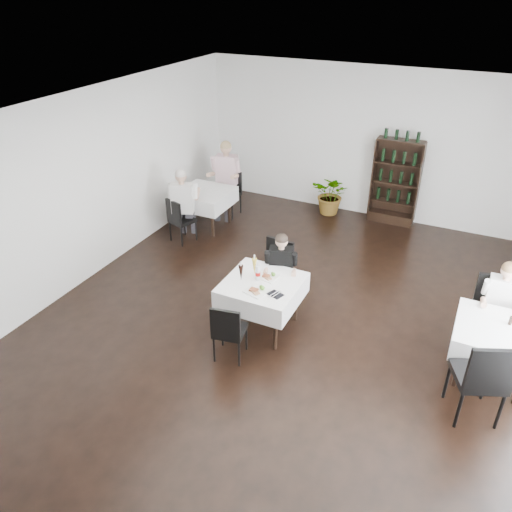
# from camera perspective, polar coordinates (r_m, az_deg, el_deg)

# --- Properties ---
(room_shell) EXTENTS (9.00, 9.00, 9.00)m
(room_shell) POSITION_cam_1_polar(r_m,az_deg,el_deg) (6.41, 3.20, 1.90)
(room_shell) COLOR black
(room_shell) RESTS_ON ground
(wine_shelf) EXTENTS (0.90, 0.28, 1.75)m
(wine_shelf) POSITION_cam_1_polar(r_m,az_deg,el_deg) (10.35, 15.63, 8.04)
(wine_shelf) COLOR black
(wine_shelf) RESTS_ON ground
(main_table) EXTENTS (1.03, 1.03, 0.77)m
(main_table) POSITION_cam_1_polar(r_m,az_deg,el_deg) (6.96, 0.72, -4.01)
(main_table) COLOR black
(main_table) RESTS_ON ground
(left_table) EXTENTS (0.98, 0.98, 0.77)m
(left_table) POSITION_cam_1_polar(r_m,az_deg,el_deg) (9.92, -5.82, 6.63)
(left_table) COLOR black
(left_table) RESTS_ON ground
(right_table) EXTENTS (0.98, 0.98, 0.77)m
(right_table) POSITION_cam_1_polar(r_m,az_deg,el_deg) (6.79, 25.77, -8.42)
(right_table) COLOR black
(right_table) RESTS_ON ground
(potted_tree) EXTENTS (0.85, 0.76, 0.86)m
(potted_tree) POSITION_cam_1_polar(r_m,az_deg,el_deg) (10.63, 8.64, 6.96)
(potted_tree) COLOR #205C1F
(potted_tree) RESTS_ON ground
(main_chair_far) EXTENTS (0.49, 0.50, 1.00)m
(main_chair_far) POSITION_cam_1_polar(r_m,az_deg,el_deg) (7.59, 2.27, -1.34)
(main_chair_far) COLOR black
(main_chair_far) RESTS_ON ground
(main_chair_near) EXTENTS (0.46, 0.46, 0.86)m
(main_chair_near) POSITION_cam_1_polar(r_m,az_deg,el_deg) (6.49, -3.19, -8.35)
(main_chair_near) COLOR black
(main_chair_near) RESTS_ON ground
(left_chair_far) EXTENTS (0.42, 0.43, 0.91)m
(left_chair_far) POSITION_cam_1_polar(r_m,az_deg,el_deg) (10.50, -2.94, 7.49)
(left_chair_far) COLOR black
(left_chair_far) RESTS_ON ground
(left_chair_near) EXTENTS (0.51, 0.51, 0.87)m
(left_chair_near) POSITION_cam_1_polar(r_m,az_deg,el_deg) (9.42, -8.80, 4.32)
(left_chair_near) COLOR black
(left_chair_near) RESTS_ON ground
(right_chair_far) EXTENTS (0.54, 0.55, 1.04)m
(right_chair_far) POSITION_cam_1_polar(r_m,az_deg,el_deg) (7.37, 25.37, -5.45)
(right_chair_far) COLOR black
(right_chair_far) RESTS_ON ground
(right_chair_near) EXTENTS (0.68, 0.68, 1.14)m
(right_chair_near) POSITION_cam_1_polar(r_m,az_deg,el_deg) (6.12, 24.51, -12.38)
(right_chair_near) COLOR black
(right_chair_near) RESTS_ON ground
(diner_main) EXTENTS (0.54, 0.57, 1.26)m
(diner_main) POSITION_cam_1_polar(r_m,az_deg,el_deg) (7.28, 2.83, -1.36)
(diner_main) COLOR #3A3940
(diner_main) RESTS_ON ground
(diner_left_far) EXTENTS (0.64, 0.67, 1.57)m
(diner_left_far) POSITION_cam_1_polar(r_m,az_deg,el_deg) (10.29, -3.50, 9.37)
(diner_left_far) COLOR #3A3940
(diner_left_far) RESTS_ON ground
(diner_left_near) EXTENTS (0.63, 0.67, 1.44)m
(diner_left_near) POSITION_cam_1_polar(r_m,az_deg,el_deg) (9.37, -8.29, 6.47)
(diner_left_near) COLOR #3A3940
(diner_left_near) RESTS_ON ground
(diner_right_far) EXTENTS (0.50, 0.50, 1.31)m
(diner_right_far) POSITION_cam_1_polar(r_m,az_deg,el_deg) (7.25, 26.17, -4.64)
(diner_right_far) COLOR #3A3940
(diner_right_far) RESTS_ON ground
(plate_far) EXTENTS (0.28, 0.28, 0.08)m
(plate_far) POSITION_cam_1_polar(r_m,az_deg,el_deg) (6.96, 1.48, -2.36)
(plate_far) COLOR white
(plate_far) RESTS_ON main_table
(plate_near) EXTENTS (0.33, 0.33, 0.08)m
(plate_near) POSITION_cam_1_polar(r_m,az_deg,el_deg) (6.66, 0.11, -3.97)
(plate_near) COLOR white
(plate_near) RESTS_ON main_table
(pilsner_dark) EXTENTS (0.07, 0.07, 0.30)m
(pilsner_dark) POSITION_cam_1_polar(r_m,az_deg,el_deg) (6.85, -1.72, -1.94)
(pilsner_dark) COLOR black
(pilsner_dark) RESTS_ON main_table
(pilsner_lager) EXTENTS (0.07, 0.07, 0.31)m
(pilsner_lager) POSITION_cam_1_polar(r_m,az_deg,el_deg) (6.99, -0.18, -1.18)
(pilsner_lager) COLOR gold
(pilsner_lager) RESTS_ON main_table
(coke_bottle) EXTENTS (0.07, 0.07, 0.28)m
(coke_bottle) POSITION_cam_1_polar(r_m,az_deg,el_deg) (6.87, 0.21, -1.92)
(coke_bottle) COLOR silver
(coke_bottle) RESTS_ON main_table
(napkin_cutlery) EXTENTS (0.23, 0.21, 0.02)m
(napkin_cutlery) POSITION_cam_1_polar(r_m,az_deg,el_deg) (6.62, 2.25, -4.40)
(napkin_cutlery) COLOR black
(napkin_cutlery) RESTS_ON main_table
(pepper_mill) EXTENTS (0.05, 0.05, 0.11)m
(pepper_mill) POSITION_cam_1_polar(r_m,az_deg,el_deg) (6.80, 27.11, -6.58)
(pepper_mill) COLOR black
(pepper_mill) RESTS_ON right_table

